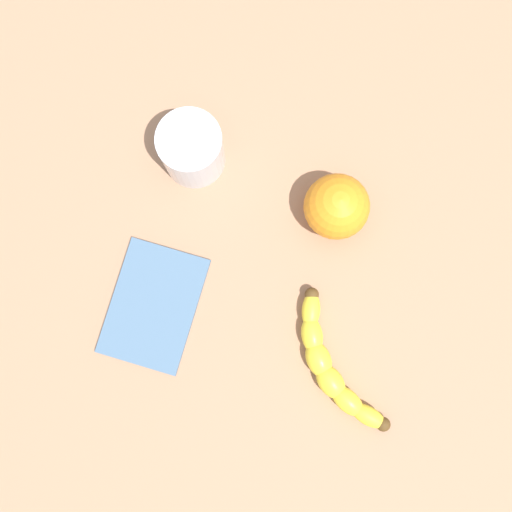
% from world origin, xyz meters
% --- Properties ---
extents(wooden_tabletop, '(1.20, 1.20, 0.03)m').
position_xyz_m(wooden_tabletop, '(0.00, 0.00, 0.01)').
color(wooden_tabletop, '#A37759').
rests_on(wooden_tabletop, ground).
extents(banana, '(0.13, 0.17, 0.03)m').
position_xyz_m(banana, '(-0.07, -0.16, 0.05)').
color(banana, yellow).
rests_on(banana, wooden_tabletop).
extents(smoothie_glass, '(0.08, 0.08, 0.09)m').
position_xyz_m(smoothie_glass, '(0.10, 0.12, 0.07)').
color(smoothie_glass, silver).
rests_on(smoothie_glass, wooden_tabletop).
extents(orange_fruit, '(0.08, 0.08, 0.08)m').
position_xyz_m(orange_fruit, '(0.11, -0.08, 0.07)').
color(orange_fruit, orange).
rests_on(orange_fruit, wooden_tabletop).
extents(folded_napkin, '(0.17, 0.13, 0.01)m').
position_xyz_m(folded_napkin, '(-0.10, 0.07, 0.03)').
color(folded_napkin, slate).
rests_on(folded_napkin, wooden_tabletop).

